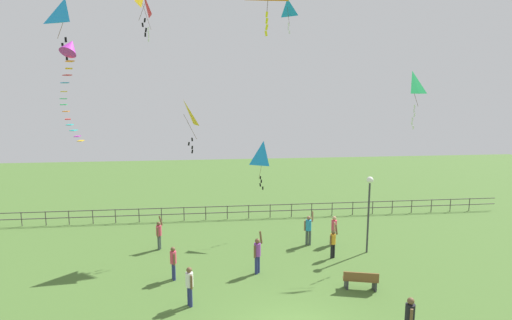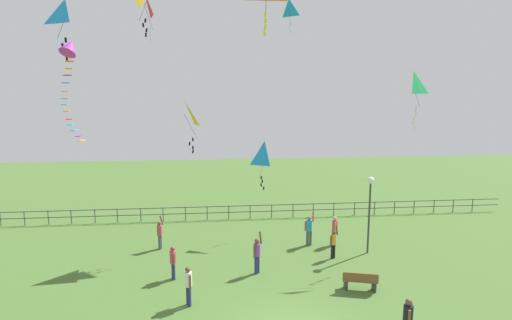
{
  "view_description": "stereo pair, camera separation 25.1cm",
  "coord_description": "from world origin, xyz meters",
  "px_view_note": "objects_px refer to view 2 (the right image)",
  "views": [
    {
      "loc": [
        -2.77,
        -12.44,
        8.4
      ],
      "look_at": [
        -0.6,
        6.57,
        5.29
      ],
      "focal_mm": 28.04,
      "sensor_mm": 36.0,
      "label": 1
    },
    {
      "loc": [
        -2.52,
        -12.47,
        8.4
      ],
      "look_at": [
        -0.6,
        6.57,
        5.29
      ],
      "focal_mm": 28.04,
      "sensor_mm": 36.0,
      "label": 2
    }
  ],
  "objects_px": {
    "person_0": "(173,260)",
    "person_2": "(408,319)",
    "lamppost": "(370,198)",
    "kite_4": "(144,5)",
    "park_bench": "(360,280)",
    "person_6": "(335,229)",
    "person_7": "(309,228)",
    "streamer_kite": "(70,60)",
    "person_5": "(333,242)",
    "person_3": "(257,253)",
    "kite_1": "(265,155)",
    "person_4": "(160,233)",
    "kite_5": "(289,8)",
    "person_1": "(188,283)",
    "kite_2": "(66,16)",
    "kite_6": "(413,86)",
    "kite_7": "(184,115)"
  },
  "relations": [
    {
      "from": "park_bench",
      "to": "kite_7",
      "type": "xyz_separation_m",
      "value": [
        -7.78,
        5.88,
        6.9
      ]
    },
    {
      "from": "kite_4",
      "to": "streamer_kite",
      "type": "distance_m",
      "value": 10.59
    },
    {
      "from": "kite_6",
      "to": "park_bench",
      "type": "bearing_deg",
      "value": -131.68
    },
    {
      "from": "streamer_kite",
      "to": "person_5",
      "type": "bearing_deg",
      "value": 15.31
    },
    {
      "from": "person_7",
      "to": "kite_2",
      "type": "relative_size",
      "value": 0.89
    },
    {
      "from": "person_0",
      "to": "person_4",
      "type": "xyz_separation_m",
      "value": [
        -1.11,
        3.8,
        0.03
      ]
    },
    {
      "from": "kite_6",
      "to": "streamer_kite",
      "type": "height_order",
      "value": "streamer_kite"
    },
    {
      "from": "kite_7",
      "to": "park_bench",
      "type": "bearing_deg",
      "value": -37.1
    },
    {
      "from": "person_2",
      "to": "streamer_kite",
      "type": "distance_m",
      "value": 15.26
    },
    {
      "from": "person_1",
      "to": "person_5",
      "type": "distance_m",
      "value": 8.22
    },
    {
      "from": "kite_5",
      "to": "kite_7",
      "type": "distance_m",
      "value": 9.27
    },
    {
      "from": "person_3",
      "to": "kite_6",
      "type": "distance_m",
      "value": 11.95
    },
    {
      "from": "person_5",
      "to": "streamer_kite",
      "type": "xyz_separation_m",
      "value": [
        -11.42,
        -3.13,
        8.83
      ]
    },
    {
      "from": "park_bench",
      "to": "person_6",
      "type": "bearing_deg",
      "value": 85.0
    },
    {
      "from": "person_1",
      "to": "kite_5",
      "type": "xyz_separation_m",
      "value": [
        5.67,
        9.59,
        12.6
      ]
    },
    {
      "from": "streamer_kite",
      "to": "person_4",
      "type": "bearing_deg",
      "value": 66.82
    },
    {
      "from": "lamppost",
      "to": "streamer_kite",
      "type": "xyz_separation_m",
      "value": [
        -13.48,
        -3.65,
        6.66
      ]
    },
    {
      "from": "person_0",
      "to": "streamer_kite",
      "type": "distance_m",
      "value": 9.57
    },
    {
      "from": "lamppost",
      "to": "park_bench",
      "type": "relative_size",
      "value": 2.69
    },
    {
      "from": "person_4",
      "to": "person_5",
      "type": "relative_size",
      "value": 1.05
    },
    {
      "from": "kite_2",
      "to": "park_bench",
      "type": "bearing_deg",
      "value": -4.06
    },
    {
      "from": "person_0",
      "to": "person_5",
      "type": "height_order",
      "value": "person_5"
    },
    {
      "from": "person_7",
      "to": "kite_4",
      "type": "height_order",
      "value": "kite_4"
    },
    {
      "from": "person_1",
      "to": "person_3",
      "type": "relative_size",
      "value": 0.81
    },
    {
      "from": "kite_1",
      "to": "person_7",
      "type": "bearing_deg",
      "value": -45.99
    },
    {
      "from": "person_3",
      "to": "kite_4",
      "type": "height_order",
      "value": "kite_4"
    },
    {
      "from": "person_6",
      "to": "streamer_kite",
      "type": "distance_m",
      "value": 15.69
    },
    {
      "from": "person_2",
      "to": "streamer_kite",
      "type": "relative_size",
      "value": 0.27
    },
    {
      "from": "park_bench",
      "to": "person_4",
      "type": "bearing_deg",
      "value": 148.36
    },
    {
      "from": "person_3",
      "to": "kite_1",
      "type": "distance_m",
      "value": 6.91
    },
    {
      "from": "person_0",
      "to": "person_2",
      "type": "bearing_deg",
      "value": -35.09
    },
    {
      "from": "person_2",
      "to": "person_5",
      "type": "relative_size",
      "value": 0.97
    },
    {
      "from": "person_1",
      "to": "kite_6",
      "type": "bearing_deg",
      "value": 24.72
    },
    {
      "from": "kite_1",
      "to": "kite_2",
      "type": "distance_m",
      "value": 12.78
    },
    {
      "from": "person_0",
      "to": "kite_2",
      "type": "xyz_separation_m",
      "value": [
        -3.56,
        -1.09,
        10.49
      ]
    },
    {
      "from": "person_7",
      "to": "person_6",
      "type": "bearing_deg",
      "value": -4.64
    },
    {
      "from": "kite_4",
      "to": "kite_7",
      "type": "xyz_separation_m",
      "value": [
        2.52,
        -4.2,
        -6.43
      ]
    },
    {
      "from": "person_1",
      "to": "streamer_kite",
      "type": "distance_m",
      "value": 9.79
    },
    {
      "from": "park_bench",
      "to": "kite_5",
      "type": "height_order",
      "value": "kite_5"
    },
    {
      "from": "lamppost",
      "to": "kite_4",
      "type": "height_order",
      "value": "kite_4"
    },
    {
      "from": "person_1",
      "to": "kite_4",
      "type": "relative_size",
      "value": 0.55
    },
    {
      "from": "person_6",
      "to": "streamer_kite",
      "type": "xyz_separation_m",
      "value": [
        -12.04,
        -4.95,
        8.76
      ]
    },
    {
      "from": "person_4",
      "to": "kite_5",
      "type": "height_order",
      "value": "kite_5"
    },
    {
      "from": "kite_4",
      "to": "kite_6",
      "type": "relative_size",
      "value": 0.99
    },
    {
      "from": "kite_4",
      "to": "streamer_kite",
      "type": "bearing_deg",
      "value": -97.5
    },
    {
      "from": "person_2",
      "to": "person_5",
      "type": "bearing_deg",
      "value": 92.55
    },
    {
      "from": "park_bench",
      "to": "person_5",
      "type": "height_order",
      "value": "person_5"
    },
    {
      "from": "park_bench",
      "to": "person_2",
      "type": "relative_size",
      "value": 0.9
    },
    {
      "from": "person_7",
      "to": "kite_4",
      "type": "distance_m",
      "value": 16.49
    },
    {
      "from": "lamppost",
      "to": "kite_4",
      "type": "distance_m",
      "value": 17.34
    }
  ]
}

